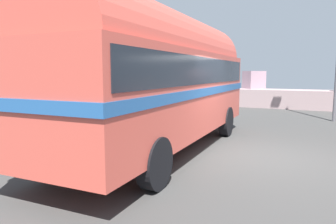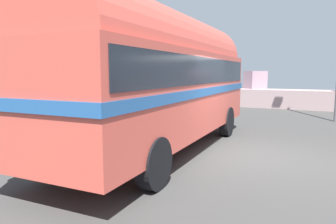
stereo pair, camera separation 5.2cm
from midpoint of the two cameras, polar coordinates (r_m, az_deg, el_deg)
ground at (r=8.12m, az=16.14°, el=-7.92°), size 32.00×26.00×0.02m
breakwater at (r=19.65m, az=21.94°, el=2.60°), size 31.36×2.42×2.46m
vintage_coach at (r=8.14m, az=-1.31°, el=6.93°), size 2.77×8.68×3.70m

